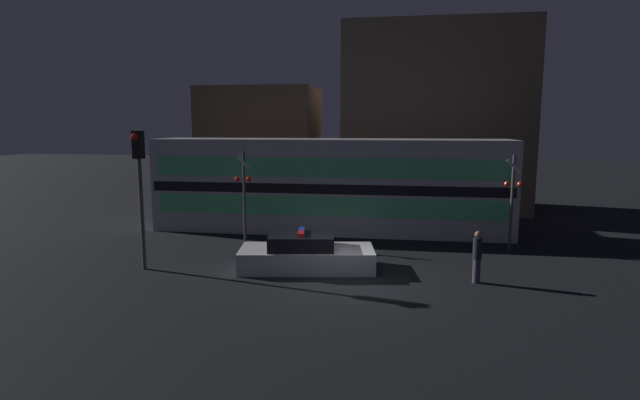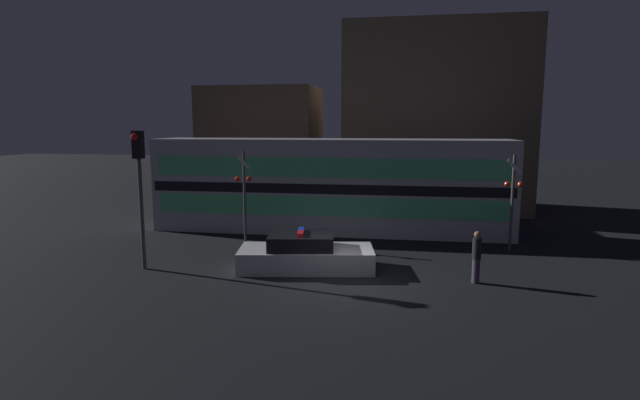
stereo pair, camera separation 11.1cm
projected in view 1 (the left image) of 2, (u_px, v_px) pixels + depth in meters
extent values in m
plane|color=black|center=(347.00, 282.00, 15.31)|extent=(120.00, 120.00, 0.00)
cube|color=#B7BABF|center=(330.00, 185.00, 22.47)|extent=(15.78, 2.83, 4.15)
cube|color=black|center=(325.00, 189.00, 21.08)|extent=(15.47, 0.03, 0.41)
cube|color=#59D88C|center=(325.00, 207.00, 21.19)|extent=(14.99, 0.02, 0.83)
cube|color=#59D88C|center=(325.00, 168.00, 20.95)|extent=(14.99, 0.02, 0.83)
cube|color=silver|center=(307.00, 259.00, 16.61)|extent=(4.66, 2.50, 0.71)
cube|color=black|center=(301.00, 241.00, 16.52)|extent=(2.35, 1.93, 0.49)
cube|color=red|center=(301.00, 234.00, 16.20)|extent=(0.28, 0.58, 0.12)
cube|color=blue|center=(302.00, 230.00, 16.75)|extent=(0.28, 0.58, 0.12)
cylinder|color=#3F384C|center=(476.00, 271.00, 15.16)|extent=(0.23, 0.23, 0.76)
cylinder|color=black|center=(477.00, 248.00, 15.05)|extent=(0.27, 0.27, 0.64)
sphere|color=#8C664C|center=(478.00, 234.00, 14.99)|extent=(0.21, 0.21, 0.21)
cylinder|color=#4C4C51|center=(512.00, 203.00, 18.99)|extent=(0.11, 0.11, 3.66)
sphere|color=red|center=(507.00, 184.00, 18.80)|extent=(0.21, 0.21, 0.21)
sphere|color=red|center=(520.00, 184.00, 18.72)|extent=(0.21, 0.21, 0.21)
cube|color=white|center=(514.00, 167.00, 18.71)|extent=(0.58, 0.03, 0.58)
cylinder|color=#4C4C51|center=(244.00, 197.00, 20.23)|extent=(0.11, 0.11, 3.74)
sphere|color=red|center=(237.00, 179.00, 20.03)|extent=(0.21, 0.21, 0.21)
sphere|color=red|center=(249.00, 179.00, 19.96)|extent=(0.21, 0.21, 0.21)
cube|color=white|center=(243.00, 162.00, 19.94)|extent=(0.58, 0.03, 0.58)
cylinder|color=#4C4C51|center=(142.00, 215.00, 16.38)|extent=(0.13, 0.13, 3.69)
cube|color=black|center=(138.00, 145.00, 16.04)|extent=(0.30, 0.30, 0.90)
sphere|color=red|center=(135.00, 137.00, 15.81)|extent=(0.23, 0.23, 0.23)
cube|color=brown|center=(261.00, 148.00, 28.81)|extent=(6.33, 4.86, 6.85)
cube|color=brown|center=(434.00, 119.00, 28.32)|extent=(10.05, 5.58, 10.20)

